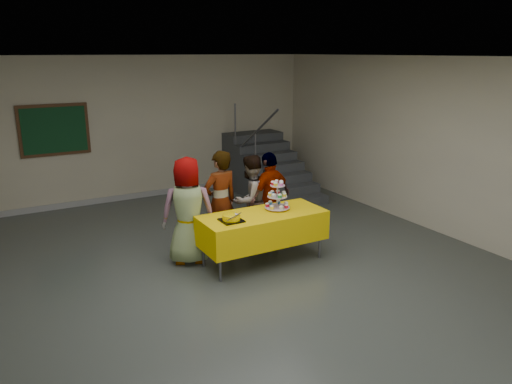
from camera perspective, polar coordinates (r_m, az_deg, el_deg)
room_shell at (r=6.12m, az=-1.30°, el=6.96°), size 10.00×10.04×3.02m
bake_table at (r=7.41m, az=0.76°, el=-4.05°), size 1.88×0.78×0.77m
cupcake_stand at (r=7.50m, az=2.45°, el=-0.62°), size 0.38×0.38×0.44m
bear_cake at (r=7.01m, az=-2.83°, el=-2.88°), size 0.32×0.36×0.12m
schoolchild_a at (r=7.41m, az=-7.77°, el=-2.16°), size 0.92×0.77×1.61m
schoolchild_b at (r=7.76m, az=-4.07°, el=-1.15°), size 0.64×0.47×1.63m
schoolchild_c at (r=8.11m, az=-0.66°, el=-0.90°), size 0.85×0.75×1.48m
schoolchild_d at (r=8.16m, az=1.62°, el=-0.66°), size 0.96×0.61×1.52m
staircase at (r=11.26m, az=1.02°, el=2.53°), size 1.30×2.40×2.04m
noticeboard at (r=10.47m, az=-22.06°, el=6.58°), size 1.30×0.05×1.00m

